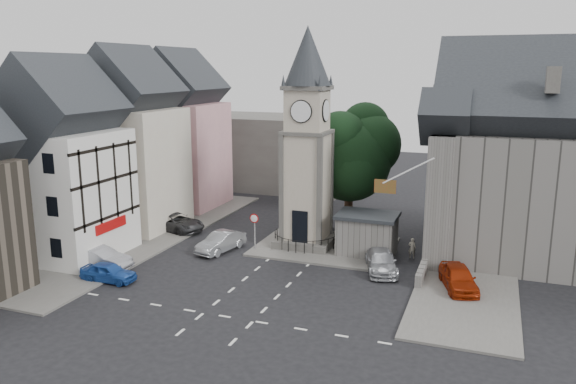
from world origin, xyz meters
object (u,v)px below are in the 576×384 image
at_px(clock_tower, 307,140).
at_px(pedestrian, 412,248).
at_px(car_west_blue, 108,272).
at_px(car_east_red, 458,278).
at_px(stone_shelter, 367,234).

relative_size(clock_tower, pedestrian, 10.88).
xyz_separation_m(clock_tower, car_west_blue, (-9.46, -11.39, -7.50)).
relative_size(car_east_red, pedestrian, 2.97).
xyz_separation_m(stone_shelter, car_west_blue, (-14.26, -10.90, -0.93)).
xyz_separation_m(car_west_blue, car_east_red, (20.96, 6.35, 0.14)).
height_order(clock_tower, car_west_blue, clock_tower).
height_order(clock_tower, stone_shelter, clock_tower).
bearing_deg(stone_shelter, car_west_blue, -142.62).
height_order(car_east_red, pedestrian, car_east_red).
bearing_deg(stone_shelter, pedestrian, 6.29).
height_order(stone_shelter, car_west_blue, stone_shelter).
height_order(stone_shelter, pedestrian, stone_shelter).
bearing_deg(pedestrian, stone_shelter, 3.69).
bearing_deg(car_west_blue, clock_tower, -42.56).
distance_m(clock_tower, car_west_blue, 16.60).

